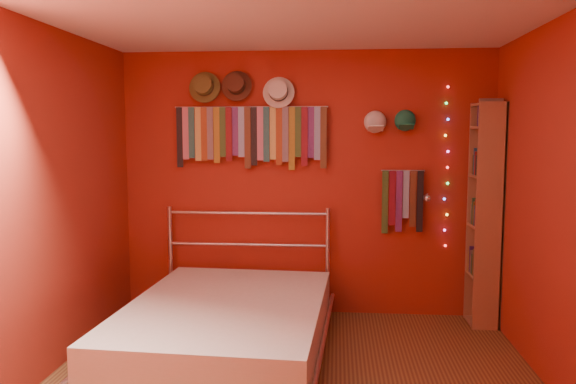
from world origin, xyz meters
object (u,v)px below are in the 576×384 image
(bookshelf, at_px, (489,213))
(reading_lamp, at_px, (427,198))
(bed, at_px, (226,327))
(tie_rack, at_px, (251,133))

(bookshelf, bearing_deg, reading_lamp, 178.73)
(bed, bearing_deg, tie_rack, 91.10)
(reading_lamp, xyz_separation_m, bed, (-1.65, -0.97, -0.91))
(bookshelf, bearing_deg, bed, -156.52)
(tie_rack, xyz_separation_m, reading_lamp, (1.62, -0.14, -0.58))
(tie_rack, relative_size, reading_lamp, 5.46)
(tie_rack, distance_m, bookshelf, 2.29)
(tie_rack, xyz_separation_m, bed, (-0.03, -1.11, -1.49))
(tie_rack, bearing_deg, bookshelf, -4.09)
(bookshelf, distance_m, bed, 2.52)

